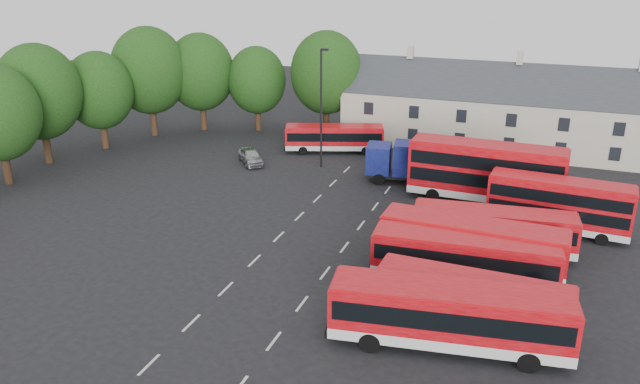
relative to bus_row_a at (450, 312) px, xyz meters
The scene contains 15 objects.
ground 15.65m from the bus_row_a, 151.70° to the left, with size 140.00×140.00×0.00m, color black.
lane_markings 14.71m from the bus_row_a, 140.03° to the left, with size 5.15×33.80×0.01m.
treeline 43.80m from the bus_row_a, 142.16° to the left, with size 29.92×32.59×12.01m.
terrace_houses 37.40m from the bus_row_a, 89.48° to the left, with size 35.70×7.13×10.06m.
bus_row_a is the anchor object (origin of this frame).
bus_row_b 2.65m from the bus_row_a, 71.26° to the left, with size 10.50×2.76×2.95m.
bus_row_c 7.04m from the bus_row_a, 91.86° to the left, with size 11.31×3.28×3.16m.
bus_row_d 9.17m from the bus_row_a, 90.40° to the left, with size 11.75×3.22×3.29m.
bus_row_e 12.26m from the bus_row_a, 85.38° to the left, with size 10.96×3.59×3.04m.
bus_dd_south 17.91m from the bus_row_a, 73.66° to the left, with size 10.03×3.02×4.05m.
bus_dd_north 21.26m from the bus_row_a, 91.56° to the left, with size 12.32×3.29×5.01m.
bus_north 34.49m from the bus_row_a, 118.78° to the left, with size 10.11×5.43×2.81m.
box_truck 24.97m from the bus_row_a, 106.01° to the left, with size 8.62×3.83×3.64m.
silver_car 33.23m from the bus_row_a, 133.93° to the left, with size 1.75×4.36×1.48m, color #9FA1A6.
lamppost 30.31m from the bus_row_a, 122.64° to the left, with size 0.77×0.28×11.21m.
Camera 1 is at (16.92, -35.32, 19.08)m, focal length 35.00 mm.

